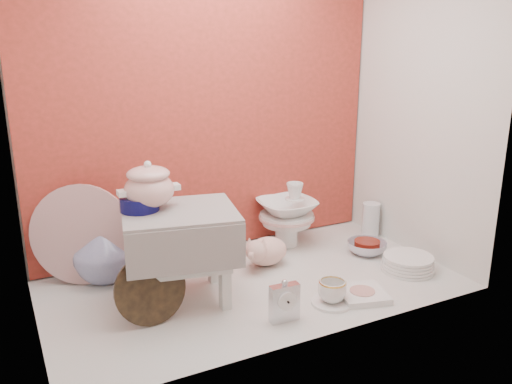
# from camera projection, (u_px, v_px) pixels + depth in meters

# --- Properties ---
(ground) EXTENTS (1.80, 1.80, 0.00)m
(ground) POSITION_uv_depth(u_px,v_px,m) (254.00, 284.00, 2.36)
(ground) COLOR silver
(ground) RESTS_ON ground
(niche_shell) EXTENTS (1.86, 1.03, 1.53)m
(niche_shell) POSITION_uv_depth(u_px,v_px,m) (235.00, 69.00, 2.26)
(niche_shell) COLOR #C53A31
(niche_shell) RESTS_ON ground
(step_stool) EXTENTS (0.52, 0.47, 0.39)m
(step_stool) POSITION_uv_depth(u_px,v_px,m) (181.00, 255.00, 2.18)
(step_stool) COLOR silver
(step_stool) RESTS_ON ground
(soup_tureen) EXTENTS (0.31, 0.31, 0.20)m
(soup_tureen) POSITION_uv_depth(u_px,v_px,m) (149.00, 185.00, 2.11)
(soup_tureen) COLOR white
(soup_tureen) RESTS_ON step_stool
(cobalt_bowl) EXTENTS (0.17, 0.17, 0.06)m
(cobalt_bowl) POSITION_uv_depth(u_px,v_px,m) (139.00, 203.00, 2.11)
(cobalt_bowl) COLOR #0A0945
(cobalt_bowl) RESTS_ON step_stool
(floral_platter) EXTENTS (0.44, 0.26, 0.45)m
(floral_platter) POSITION_uv_depth(u_px,v_px,m) (82.00, 235.00, 2.32)
(floral_platter) COLOR white
(floral_platter) RESTS_ON ground
(blue_white_vase) EXTENTS (0.31, 0.31, 0.27)m
(blue_white_vase) POSITION_uv_depth(u_px,v_px,m) (103.00, 251.00, 2.37)
(blue_white_vase) COLOR white
(blue_white_vase) RESTS_ON ground
(lacquer_tray) EXTENTS (0.28, 0.09, 0.28)m
(lacquer_tray) POSITION_uv_depth(u_px,v_px,m) (151.00, 289.00, 2.01)
(lacquer_tray) COLOR black
(lacquer_tray) RESTS_ON ground
(mantel_clock) EXTENTS (0.12, 0.05, 0.17)m
(mantel_clock) POSITION_uv_depth(u_px,v_px,m) (284.00, 301.00, 2.03)
(mantel_clock) COLOR silver
(mantel_clock) RESTS_ON ground
(plush_pig) EXTENTS (0.28, 0.21, 0.15)m
(plush_pig) POSITION_uv_depth(u_px,v_px,m) (267.00, 251.00, 2.53)
(plush_pig) COLOR beige
(plush_pig) RESTS_ON ground
(teacup_saucer) EXTENTS (0.18, 0.18, 0.01)m
(teacup_saucer) POSITION_uv_depth(u_px,v_px,m) (332.00, 302.00, 2.19)
(teacup_saucer) COLOR white
(teacup_saucer) RESTS_ON ground
(gold_rim_teacup) EXTENTS (0.15, 0.15, 0.09)m
(gold_rim_teacup) POSITION_uv_depth(u_px,v_px,m) (332.00, 291.00, 2.17)
(gold_rim_teacup) COLOR white
(gold_rim_teacup) RESTS_ON teacup_saucer
(lattice_dish) EXTENTS (0.24, 0.24, 0.03)m
(lattice_dish) POSITION_uv_depth(u_px,v_px,m) (362.00, 294.00, 2.24)
(lattice_dish) COLOR white
(lattice_dish) RESTS_ON ground
(dinner_plate_stack) EXTENTS (0.25, 0.25, 0.07)m
(dinner_plate_stack) POSITION_uv_depth(u_px,v_px,m) (408.00, 263.00, 2.49)
(dinner_plate_stack) COLOR white
(dinner_plate_stack) RESTS_ON ground
(crystal_bowl) EXTENTS (0.22, 0.22, 0.06)m
(crystal_bowl) POSITION_uv_depth(u_px,v_px,m) (367.00, 248.00, 2.69)
(crystal_bowl) COLOR silver
(crystal_bowl) RESTS_ON ground
(clear_glass_vase) EXTENTS (0.12, 0.12, 0.19)m
(clear_glass_vase) POSITION_uv_depth(u_px,v_px,m) (371.00, 220.00, 2.91)
(clear_glass_vase) COLOR silver
(clear_glass_vase) RESTS_ON ground
(porcelain_tower) EXTENTS (0.33, 0.33, 0.34)m
(porcelain_tower) POSITION_uv_depth(u_px,v_px,m) (287.00, 214.00, 2.76)
(porcelain_tower) COLOR white
(porcelain_tower) RESTS_ON ground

